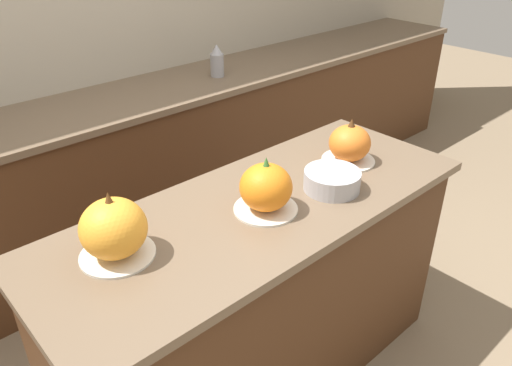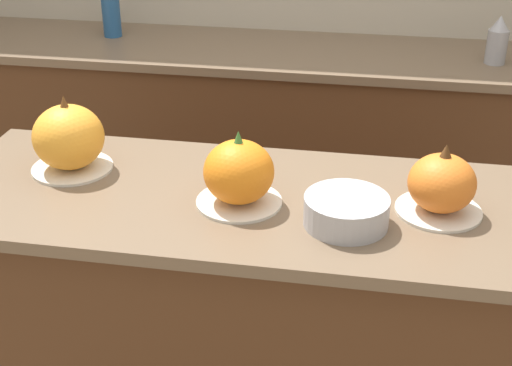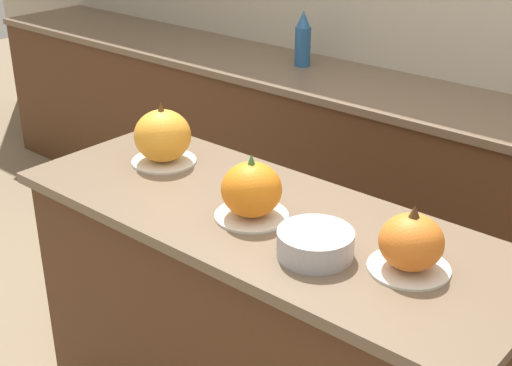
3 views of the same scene
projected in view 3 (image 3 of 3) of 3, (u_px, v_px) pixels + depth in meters
wall_back at (497, 11)px, 3.11m from camera, size 8.00×0.06×2.50m
kitchen_island at (262, 331)px, 2.35m from camera, size 1.68×0.64×0.88m
back_counter at (442, 200)px, 3.21m from camera, size 6.00×0.60×0.91m
pumpkin_cake_left at (163, 137)px, 2.49m from camera, size 0.23×0.23×0.22m
pumpkin_cake_center at (251, 191)px, 2.11m from camera, size 0.23×0.23×0.20m
pumpkin_cake_right at (411, 244)px, 1.85m from camera, size 0.22×0.22×0.19m
bottle_tall at (303, 40)px, 3.52m from camera, size 0.08×0.08×0.28m
mixing_bowl at (315, 244)px, 1.93m from camera, size 0.21×0.21×0.07m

